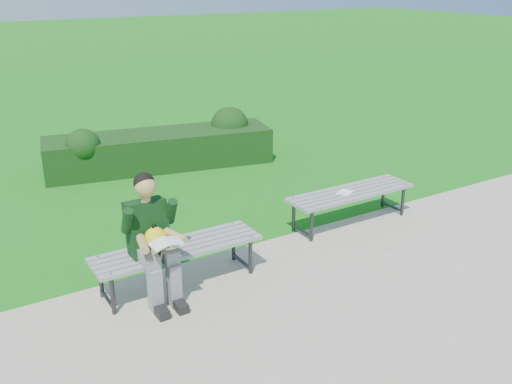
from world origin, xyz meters
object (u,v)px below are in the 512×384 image
at_px(bench_left, 178,251).
at_px(bench_right, 351,195).
at_px(seated_boy, 152,235).
at_px(hedge, 164,146).
at_px(paper_sheet, 345,192).

distance_m(bench_left, bench_right, 2.64).
height_order(bench_left, seated_boy, seated_boy).
distance_m(hedge, seated_boy, 4.42).
relative_size(hedge, paper_sheet, 14.88).
bearing_deg(hedge, bench_left, -111.06).
height_order(seated_boy, paper_sheet, seated_boy).
bearing_deg(bench_left, hedge, 68.94).
xyz_separation_m(hedge, bench_left, (-1.51, -3.92, 0.07)).
height_order(hedge, bench_left, hedge).
relative_size(hedge, bench_right, 2.19).
bearing_deg(hedge, bench_right, -72.84).
xyz_separation_m(bench_left, seated_boy, (-0.30, -0.09, 0.30)).
xyz_separation_m(hedge, paper_sheet, (1.02, -3.61, 0.12)).
height_order(bench_left, bench_right, same).
height_order(bench_right, seated_boy, seated_boy).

